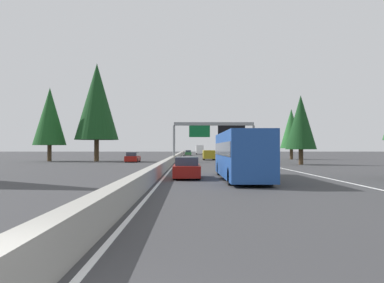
{
  "coord_description": "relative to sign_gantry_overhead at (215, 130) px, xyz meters",
  "views": [
    {
      "loc": [
        -4.02,
        -2.01,
        2.07
      ],
      "look_at": [
        61.32,
        -2.54,
        3.2
      ],
      "focal_mm": 35.68,
      "sensor_mm": 36.0,
      "label": 1
    }
  ],
  "objects": [
    {
      "name": "ground_plane",
      "position": [
        5.37,
        6.04,
        -4.82
      ],
      "size": [
        320.0,
        320.0,
        0.0
      ],
      "primitive_type": "plane",
      "color": "#38383A"
    },
    {
      "name": "median_barrier",
      "position": [
        25.37,
        6.34,
        -4.37
      ],
      "size": [
        180.0,
        0.56,
        0.9
      ],
      "primitive_type": "cube",
      "color": "#9E9B93",
      "rests_on": "ground"
    },
    {
      "name": "shoulder_stripe_right",
      "position": [
        15.37,
        -5.48,
        -4.81
      ],
      "size": [
        160.0,
        0.16,
        0.01
      ],
      "primitive_type": "cube",
      "color": "silver",
      "rests_on": "ground"
    },
    {
      "name": "shoulder_stripe_median",
      "position": [
        15.37,
        5.79,
        -4.81
      ],
      "size": [
        160.0,
        0.16,
        0.01
      ],
      "primitive_type": "cube",
      "color": "silver",
      "rests_on": "ground"
    },
    {
      "name": "sign_gantry_overhead",
      "position": [
        0.0,
        0.0,
        0.0
      ],
      "size": [
        0.5,
        12.68,
        6.05
      ],
      "color": "gray",
      "rests_on": "ground"
    },
    {
      "name": "bus_mid_center",
      "position": [
        -33.41,
        0.61,
        -3.1
      ],
      "size": [
        11.5,
        2.55,
        3.1
      ],
      "color": "#1E4793",
      "rests_on": "ground"
    },
    {
      "name": "sedan_far_right",
      "position": [
        -32.52,
        4.17,
        -4.13
      ],
      "size": [
        4.4,
        1.8,
        1.47
      ],
      "color": "maroon",
      "rests_on": "ground"
    },
    {
      "name": "sedan_near_center",
      "position": [
        22.16,
        -2.87,
        -4.13
      ],
      "size": [
        4.4,
        1.8,
        1.47
      ],
      "color": "red",
      "rests_on": "ground"
    },
    {
      "name": "sedan_distant_b",
      "position": [
        48.58,
        4.22,
        -4.13
      ],
      "size": [
        4.4,
        1.8,
        1.47
      ],
      "color": "#2D6B38",
      "rests_on": "ground"
    },
    {
      "name": "minivan_distant_a",
      "position": [
        7.58,
        0.59,
        -3.87
      ],
      "size": [
        5.0,
        1.95,
        1.69
      ],
      "color": "#AD931E",
      "rests_on": "ground"
    },
    {
      "name": "pickup_far_center",
      "position": [
        -11.84,
        -2.79,
        -3.9
      ],
      "size": [
        5.6,
        2.0,
        1.86
      ],
      "color": "maroon",
      "rests_on": "ground"
    },
    {
      "name": "box_truck_far_left",
      "position": [
        66.28,
        0.5,
        -3.21
      ],
      "size": [
        8.5,
        2.4,
        2.95
      ],
      "color": "white",
      "rests_on": "ground"
    },
    {
      "name": "oncoming_near",
      "position": [
        -2.29,
        12.34,
        -4.13
      ],
      "size": [
        4.4,
        1.8,
        1.47
      ],
      "rotation": [
        0.0,
        0.0,
        3.14
      ],
      "color": "maroon",
      "rests_on": "ground"
    },
    {
      "name": "conifer_right_near",
      "position": [
        -11.09,
        -9.99,
        0.48
      ],
      "size": [
        3.84,
        3.84,
        8.72
      ],
      "color": "#4C3823",
      "rests_on": "ground"
    },
    {
      "name": "conifer_right_mid",
      "position": [
        10.81,
        -14.71,
        0.8
      ],
      "size": [
        4.07,
        4.07,
        9.25
      ],
      "color": "#4C3823",
      "rests_on": "ground"
    },
    {
      "name": "conifer_left_near",
      "position": [
        0.87,
        18.44,
        4.52
      ],
      "size": [
        6.76,
        6.76,
        15.35
      ],
      "color": "#4C3823",
      "rests_on": "ground"
    },
    {
      "name": "conifer_left_mid",
      "position": [
        0.95,
        25.79,
        2.19
      ],
      "size": [
        5.07,
        5.07,
        11.53
      ],
      "color": "#4C3823",
      "rests_on": "ground"
    }
  ]
}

